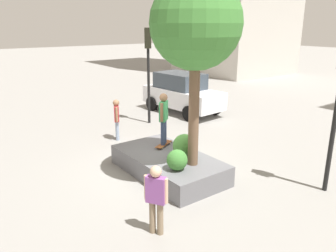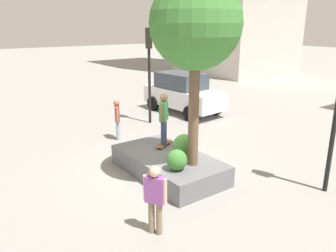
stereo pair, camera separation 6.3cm
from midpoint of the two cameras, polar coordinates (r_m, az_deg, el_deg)
The scene contains 11 objects.
ground_plane at distance 10.48m, azimuth -1.46°, elevation -7.17°, with size 120.00×120.00×0.00m, color gray.
planter_ledge at distance 9.99m, azimuth -0.18°, elevation -6.57°, with size 3.54×1.90×0.59m, color slate.
plaza_tree at distance 8.55m, azimuth 4.54°, elevation 16.76°, with size 2.30×2.30×4.86m.
boxwood_shrub at distance 8.83m, azimuth 1.35°, elevation -5.80°, with size 0.56×0.56×0.56m, color #3D7A33.
hedge_clump at distance 9.64m, azimuth 2.64°, elevation -3.39°, with size 0.69×0.69×0.69m, color #4C8C3D.
skateboard at distance 10.59m, azimuth -0.91°, elevation -3.13°, with size 0.54×0.81×0.07m.
skateboarder at distance 10.30m, azimuth -0.93°, elevation 1.84°, with size 0.42×0.45×1.62m.
police_car at distance 16.83m, azimuth 2.27°, elevation 5.69°, with size 4.39×2.28×1.98m.
traffic_light_median at distance 14.70m, azimuth -3.51°, elevation 11.31°, with size 0.37×0.37×4.15m.
bystander_watching at distance 7.05m, azimuth -2.31°, elevation -11.72°, with size 0.46×0.37×1.55m.
pedestrian_crossing at distance 12.89m, azimuth -8.88°, elevation 1.57°, with size 0.49×0.35×1.58m.
Camera 1 is at (7.82, -5.52, 4.28)m, focal length 35.79 mm.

